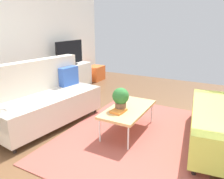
{
  "coord_description": "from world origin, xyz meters",
  "views": [
    {
      "loc": [
        -3.0,
        -1.26,
        1.72
      ],
      "look_at": [
        0.08,
        0.41,
        0.65
      ],
      "focal_mm": 35.13,
      "sensor_mm": 36.0,
      "label": 1
    }
  ],
  "objects_px": {
    "couch_beige": "(45,99)",
    "tv": "(70,54)",
    "storage_trunk": "(96,73)",
    "table_book_0": "(119,111)",
    "bottle_0": "(60,64)",
    "tv_console": "(70,77)",
    "potted_plant": "(121,98)",
    "vase_0": "(53,66)",
    "coffee_table": "(128,110)"
  },
  "relations": [
    {
      "from": "tv_console",
      "to": "potted_plant",
      "type": "bearing_deg",
      "value": -125.47
    },
    {
      "from": "couch_beige",
      "to": "storage_trunk",
      "type": "xyz_separation_m",
      "value": [
        3.02,
        0.89,
        -0.22
      ]
    },
    {
      "from": "couch_beige",
      "to": "tv",
      "type": "distance_m",
      "value": 2.21
    },
    {
      "from": "tv",
      "to": "bottle_0",
      "type": "height_order",
      "value": "tv"
    },
    {
      "from": "storage_trunk",
      "to": "potted_plant",
      "type": "bearing_deg",
      "value": -141.09
    },
    {
      "from": "tv",
      "to": "storage_trunk",
      "type": "height_order",
      "value": "tv"
    },
    {
      "from": "coffee_table",
      "to": "tv",
      "type": "xyz_separation_m",
      "value": [
        1.54,
        2.38,
        0.56
      ]
    },
    {
      "from": "coffee_table",
      "to": "potted_plant",
      "type": "xyz_separation_m",
      "value": [
        -0.12,
        0.08,
        0.22
      ]
    },
    {
      "from": "couch_beige",
      "to": "storage_trunk",
      "type": "height_order",
      "value": "couch_beige"
    },
    {
      "from": "table_book_0",
      "to": "bottle_0",
      "type": "relative_size",
      "value": 1.25
    },
    {
      "from": "bottle_0",
      "to": "tv",
      "type": "bearing_deg",
      "value": 2.74
    },
    {
      "from": "storage_trunk",
      "to": "bottle_0",
      "type": "distance_m",
      "value": 1.6
    },
    {
      "from": "couch_beige",
      "to": "potted_plant",
      "type": "height_order",
      "value": "couch_beige"
    },
    {
      "from": "table_book_0",
      "to": "potted_plant",
      "type": "bearing_deg",
      "value": 8.53
    },
    {
      "from": "couch_beige",
      "to": "coffee_table",
      "type": "bearing_deg",
      "value": 111.7
    },
    {
      "from": "table_book_0",
      "to": "bottle_0",
      "type": "bearing_deg",
      "value": 59.81
    },
    {
      "from": "vase_0",
      "to": "table_book_0",
      "type": "bearing_deg",
      "value": -116.19
    },
    {
      "from": "table_book_0",
      "to": "vase_0",
      "type": "distance_m",
      "value": 2.68
    },
    {
      "from": "tv",
      "to": "storage_trunk",
      "type": "distance_m",
      "value": 1.32
    },
    {
      "from": "table_book_0",
      "to": "bottle_0",
      "type": "xyz_separation_m",
      "value": [
        1.34,
        2.3,
        0.3
      ]
    },
    {
      "from": "tv_console",
      "to": "vase_0",
      "type": "xyz_separation_m",
      "value": [
        -0.58,
        0.05,
        0.38
      ]
    },
    {
      "from": "coffee_table",
      "to": "vase_0",
      "type": "height_order",
      "value": "vase_0"
    },
    {
      "from": "storage_trunk",
      "to": "potted_plant",
      "type": "xyz_separation_m",
      "value": [
        -2.76,
        -2.23,
        0.39
      ]
    },
    {
      "from": "tv",
      "to": "bottle_0",
      "type": "xyz_separation_m",
      "value": [
        -0.42,
        -0.02,
        -0.22
      ]
    },
    {
      "from": "tv",
      "to": "potted_plant",
      "type": "relative_size",
      "value": 2.83
    },
    {
      "from": "potted_plant",
      "to": "storage_trunk",
      "type": "bearing_deg",
      "value": 38.91
    },
    {
      "from": "table_book_0",
      "to": "vase_0",
      "type": "relative_size",
      "value": 1.96
    },
    {
      "from": "tv_console",
      "to": "bottle_0",
      "type": "bearing_deg",
      "value": -174.53
    },
    {
      "from": "coffee_table",
      "to": "storage_trunk",
      "type": "xyz_separation_m",
      "value": [
        2.64,
        2.3,
        -0.17
      ]
    },
    {
      "from": "potted_plant",
      "to": "bottle_0",
      "type": "relative_size",
      "value": 1.84
    },
    {
      "from": "coffee_table",
      "to": "tv",
      "type": "distance_m",
      "value": 2.89
    },
    {
      "from": "coffee_table",
      "to": "potted_plant",
      "type": "relative_size",
      "value": 3.12
    },
    {
      "from": "couch_beige",
      "to": "table_book_0",
      "type": "distance_m",
      "value": 1.36
    },
    {
      "from": "couch_beige",
      "to": "storage_trunk",
      "type": "relative_size",
      "value": 3.82
    },
    {
      "from": "tv_console",
      "to": "tv",
      "type": "height_order",
      "value": "tv"
    },
    {
      "from": "storage_trunk",
      "to": "bottle_0",
      "type": "xyz_separation_m",
      "value": [
        -1.52,
        0.06,
        0.52
      ]
    },
    {
      "from": "storage_trunk",
      "to": "vase_0",
      "type": "bearing_deg",
      "value": 174.9
    },
    {
      "from": "vase_0",
      "to": "bottle_0",
      "type": "height_order",
      "value": "bottle_0"
    },
    {
      "from": "couch_beige",
      "to": "storage_trunk",
      "type": "distance_m",
      "value": 3.15
    },
    {
      "from": "coffee_table",
      "to": "table_book_0",
      "type": "relative_size",
      "value": 4.58
    },
    {
      "from": "storage_trunk",
      "to": "tv",
      "type": "bearing_deg",
      "value": 175.84
    },
    {
      "from": "potted_plant",
      "to": "vase_0",
      "type": "bearing_deg",
      "value": 65.61
    },
    {
      "from": "tv",
      "to": "tv_console",
      "type": "bearing_deg",
      "value": 90.0
    },
    {
      "from": "tv_console",
      "to": "bottle_0",
      "type": "xyz_separation_m",
      "value": [
        -0.42,
        -0.04,
        0.42
      ]
    },
    {
      "from": "tv_console",
      "to": "table_book_0",
      "type": "xyz_separation_m",
      "value": [
        -1.76,
        -2.34,
        0.12
      ]
    },
    {
      "from": "storage_trunk",
      "to": "bottle_0",
      "type": "relative_size",
      "value": 2.71
    },
    {
      "from": "vase_0",
      "to": "bottle_0",
      "type": "bearing_deg",
      "value": -28.98
    },
    {
      "from": "coffee_table",
      "to": "vase_0",
      "type": "distance_m",
      "value": 2.65
    },
    {
      "from": "storage_trunk",
      "to": "tv_console",
      "type": "bearing_deg",
      "value": 174.81
    },
    {
      "from": "coffee_table",
      "to": "potted_plant",
      "type": "distance_m",
      "value": 0.26
    }
  ]
}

